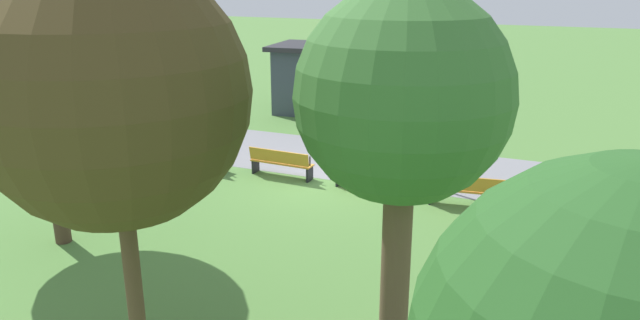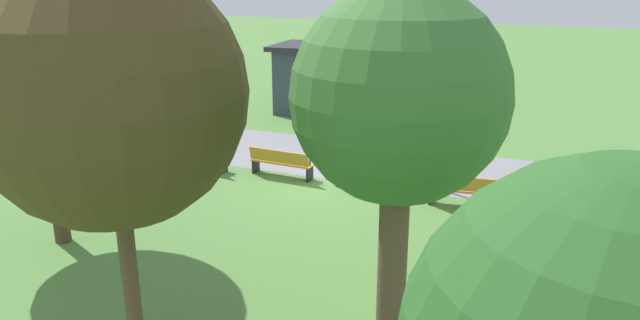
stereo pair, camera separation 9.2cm
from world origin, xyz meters
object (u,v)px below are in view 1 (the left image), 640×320
object	(u,v)px
bench_2	(281,162)
tree_0	(38,63)
kiosk	(320,78)
bench_0	(117,149)
tree_2	(403,101)
bench_4	(467,190)
lamp_post	(429,98)
bench_5	(580,212)
person_seated	(371,167)
bench_1	(198,154)
bench_3	(369,174)
tree_1	(113,94)

from	to	relation	value
bench_2	tree_0	xyz separation A→B (m)	(-2.67, -6.00, 3.65)
bench_2	kiosk	world-z (taller)	kiosk
bench_0	tree_2	size ratio (longest dim) A/B	0.35
bench_4	tree_0	size ratio (longest dim) A/B	0.34
lamp_post	bench_5	bearing A→B (deg)	-23.04
bench_2	person_seated	distance (m)	2.83
tree_0	kiosk	distance (m)	14.92
bench_5	bench_2	bearing A→B (deg)	161.30
bench_0	bench_1	xyz separation A→B (m)	(2.76, 0.52, 0.00)
bench_2	bench_3	world-z (taller)	same
tree_2	kiosk	xyz separation A→B (m)	(-8.01, 16.58, -2.85)
bench_0	tree_2	bearing A→B (deg)	-18.92
bench_2	tree_0	size ratio (longest dim) A/B	0.34
bench_0	bench_4	xyz separation A→B (m)	(11.14, 0.52, 0.00)
bench_4	bench_2	bearing A→B (deg)	169.31
lamp_post	tree_1	bearing A→B (deg)	-102.56
person_seated	tree_2	xyz separation A→B (m)	(2.90, -8.04, 3.73)
person_seated	tree_0	bearing A→B (deg)	-134.44
bench_3	person_seated	xyz separation A→B (m)	(0.02, 0.15, 0.16)
tree_1	person_seated	bearing A→B (deg)	84.66
bench_0	lamp_post	xyz separation A→B (m)	(9.74, 1.77, 2.12)
person_seated	kiosk	distance (m)	9.99
bench_0	bench_2	distance (m)	5.60
bench_5	tree_1	bearing A→B (deg)	-141.18
tree_2	tree_0	bearing A→B (deg)	167.23
bench_3	lamp_post	world-z (taller)	lamp_post
tree_2	bench_0	bearing A→B (deg)	147.71
bench_2	lamp_post	bearing A→B (deg)	15.96
bench_5	tree_2	bearing A→B (deg)	-123.67
bench_0	person_seated	size ratio (longest dim) A/B	1.71
person_seated	tree_1	distance (m)	9.92
lamp_post	tree_0	bearing A→B (deg)	-134.47
bench_2	person_seated	world-z (taller)	person_seated
lamp_post	tree_2	bearing A→B (deg)	-80.27
bench_4	bench_5	distance (m)	2.80
person_seated	kiosk	size ratio (longest dim) A/B	0.28
bench_5	person_seated	size ratio (longest dim) A/B	1.71
bench_4	bench_0	bearing A→B (deg)	174.64
bench_4	tree_0	xyz separation A→B (m)	(-8.26, -5.74, 3.65)
lamp_post	bench_3	bearing A→B (deg)	-144.52
tree_2	kiosk	size ratio (longest dim) A/B	1.35
bench_5	lamp_post	bearing A→B (deg)	143.59
bench_0	tree_1	size ratio (longest dim) A/B	0.33
tree_0	lamp_post	world-z (taller)	tree_0
tree_2	lamp_post	world-z (taller)	tree_2
bench_1	bench_5	world-z (taller)	same
bench_1	bench_5	distance (m)	11.15
bench_2	bench_4	world-z (taller)	same
bench_3	tree_1	size ratio (longest dim) A/B	0.32
bench_0	bench_2	world-z (taller)	same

